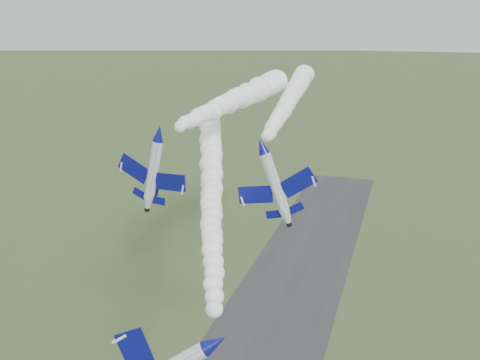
% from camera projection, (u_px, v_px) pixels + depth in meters
% --- Properties ---
extents(jet_lead, '(7.08, 12.97, 9.51)m').
position_uv_depth(jet_lead, '(216.00, 343.00, 48.30)').
color(jet_lead, silver).
extents(smoke_trail_jet_lead, '(31.95, 70.91, 4.55)m').
position_uv_depth(smoke_trail_jet_lead, '(211.00, 181.00, 86.58)').
color(smoke_trail_jet_lead, white).
extents(jet_pair_left, '(11.37, 13.87, 4.02)m').
position_uv_depth(jet_pair_left, '(158.00, 133.00, 77.09)').
color(jet_pair_left, silver).
extents(smoke_trail_jet_pair_left, '(10.16, 54.55, 5.43)m').
position_uv_depth(smoke_trail_jet_pair_left, '(237.00, 99.00, 104.11)').
color(smoke_trail_jet_pair_left, white).
extents(jet_pair_right, '(10.67, 13.38, 4.44)m').
position_uv_depth(jet_pair_right, '(262.00, 145.00, 72.31)').
color(jet_pair_right, silver).
extents(smoke_trail_jet_pair_right, '(13.65, 65.24, 4.51)m').
position_uv_depth(smoke_trail_jet_pair_right, '(291.00, 97.00, 105.91)').
color(smoke_trail_jet_pair_right, white).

